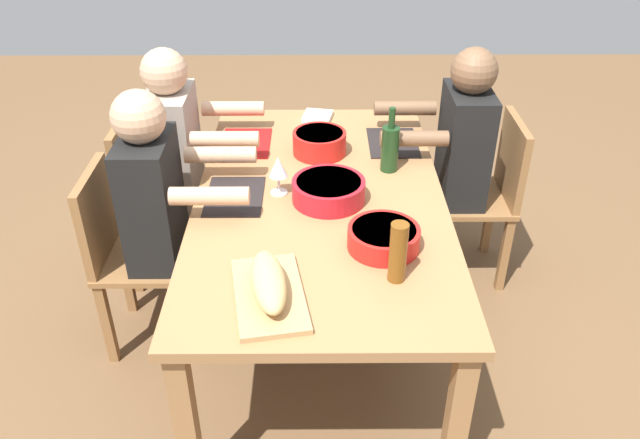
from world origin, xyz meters
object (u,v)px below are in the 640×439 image
Objects in this scene: chair_near_center at (127,249)px; serving_bowl_salad at (329,189)px; chair_near_left at (152,191)px; diner_near_left at (184,152)px; bread_loaf at (269,281)px; beer_bottle at (398,252)px; chair_far_left at (487,190)px; serving_bowl_greens at (320,141)px; diner_near_center at (163,206)px; cutting_board at (269,295)px; dining_table at (320,213)px; diner_far_left at (455,151)px; serving_bowl_fruit at (384,237)px; napkin_stack at (318,116)px; wine_glass at (278,168)px; wine_bottle at (390,147)px.

chair_near_center is 0.92m from serving_bowl_salad.
diner_near_left is (-0.00, 0.18, 0.21)m from chair_near_left.
beer_bottle reaches higher than bread_loaf.
diner_near_left is at bearing -139.05° from beer_bottle.
chair_far_left is 0.89m from serving_bowl_greens.
diner_near_left is 3.75× the size of bread_loaf.
cutting_board is at bearing 36.83° from diner_near_center.
dining_table is 0.98m from chair_near_left.
diner_far_left is at bearing 90.00° from chair_near_left.
diner_far_left reaches higher than cutting_board.
chair_far_left is 1.00× the size of chair_near_center.
chair_near_left is (-0.49, -0.83, -0.18)m from dining_table.
serving_bowl_greens reaches higher than cutting_board.
diner_far_left is 4.07× the size of serving_bowl_salad.
chair_near_left is at bearing -149.65° from bread_loaf.
chair_near_left reaches higher than serving_bowl_fruit.
dining_table is 0.79m from napkin_stack.
serving_bowl_fruit is at bearing 30.07° from serving_bowl_salad.
chair_near_center is at bearing -116.70° from beer_bottle.
serving_bowl_greens is at bearing -175.78° from serving_bowl_salad.
wine_glass reaches higher than serving_bowl_greens.
diner_far_left and diner_near_left have the same top height.
dining_table is 6.16× the size of wine_bottle.
diner_near_center is 4.07× the size of serving_bowl_salad.
dining_table is at bearing 90.00° from diner_near_center.
cutting_board is 0.44m from beer_bottle.
wine_glass is (-0.67, 0.00, 0.05)m from bread_loaf.
dining_table is at bearing 59.36° from chair_near_left.
serving_bowl_greens is at bearing 81.30° from diner_near_left.
serving_bowl_salad is (0.52, -0.61, 0.09)m from diner_far_left.
cutting_board is at bearing -14.80° from dining_table.
cutting_board is (1.13, -0.81, 0.05)m from diner_far_left.
beer_bottle is at bearing 40.95° from diner_near_left.
beer_bottle is (0.54, 0.25, 0.19)m from dining_table.
serving_bowl_greens is at bearing -163.50° from serving_bowl_fruit.
diner_far_left is 1.57m from chair_near_center.
diner_far_left is 4.93× the size of serving_bowl_greens.
cutting_board reaches higher than dining_table.
diner_near_center is 0.69m from serving_bowl_salad.
bread_loaf reaches higher than cutting_board.
napkin_stack is (-1.42, 0.16, 0.00)m from cutting_board.
diner_near_center is 4.59× the size of serving_bowl_fruit.
wine_glass is at bearing -143.79° from beer_bottle.
diner_near_center is 0.80m from cutting_board.
chair_near_left is 1.35m from bread_loaf.
diner_near_left reaches higher than napkin_stack.
chair_near_center is 2.12× the size of cutting_board.
diner_near_center is 1.00× the size of diner_near_left.
serving_bowl_salad is at bearing -157.09° from beer_bottle.
wine_bottle is at bearing -52.80° from diner_far_left.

